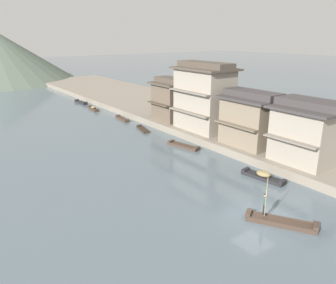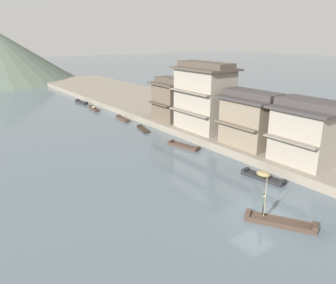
{
  "view_description": "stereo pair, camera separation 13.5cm",
  "coord_description": "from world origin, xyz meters",
  "px_view_note": "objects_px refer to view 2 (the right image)",
  "views": [
    {
      "loc": [
        -18.43,
        -14.21,
        12.82
      ],
      "look_at": [
        2.7,
        14.91,
        1.32
      ],
      "focal_mm": 35.8,
      "sensor_mm": 36.0,
      "label": 1
    },
    {
      "loc": [
        -18.32,
        -14.29,
        12.82
      ],
      "look_at": [
        2.7,
        14.91,
        1.32
      ],
      "focal_mm": 35.8,
      "sensor_mm": 36.0,
      "label": 2
    }
  ],
  "objects_px": {
    "boatman_person": "(264,202)",
    "house_waterfront_second": "(251,119)",
    "boat_moored_nearest": "(94,109)",
    "house_waterfront_nearest": "(308,132)",
    "house_waterfront_tall": "(204,97)",
    "house_waterfront_narrow": "(172,99)",
    "boat_midriver_drifting": "(143,129)",
    "boat_midriver_upstream": "(263,176)",
    "boat_moored_third": "(82,102)",
    "boat_moored_second": "(123,119)",
    "boat_foreground_poled": "(280,222)",
    "boat_moored_far": "(184,146)"
  },
  "relations": [
    {
      "from": "boat_foreground_poled",
      "to": "house_waterfront_nearest",
      "type": "xyz_separation_m",
      "value": [
        10.64,
        5.07,
        3.71
      ]
    },
    {
      "from": "boat_midriver_upstream",
      "to": "boat_moored_second",
      "type": "bearing_deg",
      "value": 89.22
    },
    {
      "from": "boat_midriver_upstream",
      "to": "house_waterfront_second",
      "type": "bearing_deg",
      "value": 51.2
    },
    {
      "from": "boat_foreground_poled",
      "to": "boat_moored_third",
      "type": "height_order",
      "value": "boat_moored_third"
    },
    {
      "from": "boat_moored_nearest",
      "to": "house_waterfront_tall",
      "type": "relative_size",
      "value": 0.47
    },
    {
      "from": "boat_foreground_poled",
      "to": "house_waterfront_nearest",
      "type": "distance_m",
      "value": 12.35
    },
    {
      "from": "boatman_person",
      "to": "boat_midriver_upstream",
      "type": "relative_size",
      "value": 0.7
    },
    {
      "from": "boat_moored_third",
      "to": "house_waterfront_second",
      "type": "relative_size",
      "value": 0.59
    },
    {
      "from": "boat_midriver_drifting",
      "to": "boatman_person",
      "type": "bearing_deg",
      "value": -102.67
    },
    {
      "from": "boat_moored_far",
      "to": "house_waterfront_nearest",
      "type": "xyz_separation_m",
      "value": [
        5.53,
        -12.45,
        3.74
      ]
    },
    {
      "from": "boat_midriver_drifting",
      "to": "house_waterfront_nearest",
      "type": "height_order",
      "value": "house_waterfront_nearest"
    },
    {
      "from": "boat_moored_second",
      "to": "house_waterfront_second",
      "type": "bearing_deg",
      "value": -78.45
    },
    {
      "from": "house_waterfront_nearest",
      "to": "house_waterfront_second",
      "type": "xyz_separation_m",
      "value": [
        -0.45,
        6.83,
        0.0
      ]
    },
    {
      "from": "boatman_person",
      "to": "house_waterfront_second",
      "type": "bearing_deg",
      "value": 44.99
    },
    {
      "from": "house_waterfront_nearest",
      "to": "house_waterfront_tall",
      "type": "relative_size",
      "value": 0.74
    },
    {
      "from": "boat_midriver_upstream",
      "to": "house_waterfront_tall",
      "type": "xyz_separation_m",
      "value": [
        4.95,
        14.05,
        4.89
      ]
    },
    {
      "from": "boat_moored_third",
      "to": "house_waterfront_narrow",
      "type": "height_order",
      "value": "house_waterfront_narrow"
    },
    {
      "from": "boat_moored_second",
      "to": "house_waterfront_tall",
      "type": "bearing_deg",
      "value": -71.86
    },
    {
      "from": "house_waterfront_nearest",
      "to": "boat_moored_nearest",
      "type": "bearing_deg",
      "value": 98.29
    },
    {
      "from": "house_waterfront_second",
      "to": "boat_foreground_poled",
      "type": "bearing_deg",
      "value": -130.58
    },
    {
      "from": "boat_moored_second",
      "to": "boat_moored_far",
      "type": "bearing_deg",
      "value": -92.09
    },
    {
      "from": "boatman_person",
      "to": "boat_moored_far",
      "type": "height_order",
      "value": "boatman_person"
    },
    {
      "from": "house_waterfront_second",
      "to": "house_waterfront_tall",
      "type": "xyz_separation_m",
      "value": [
        0.08,
        8.0,
        1.29
      ]
    },
    {
      "from": "boat_moored_third",
      "to": "boat_moored_far",
      "type": "height_order",
      "value": "boat_moored_third"
    },
    {
      "from": "boat_moored_nearest",
      "to": "house_waterfront_nearest",
      "type": "distance_m",
      "value": 38.92
    },
    {
      "from": "house_waterfront_nearest",
      "to": "house_waterfront_tall",
      "type": "xyz_separation_m",
      "value": [
        -0.37,
        14.83,
        1.29
      ]
    },
    {
      "from": "boat_midriver_upstream",
      "to": "house_waterfront_second",
      "type": "xyz_separation_m",
      "value": [
        4.87,
        6.05,
        3.6
      ]
    },
    {
      "from": "boat_moored_nearest",
      "to": "boat_moored_second",
      "type": "relative_size",
      "value": 1.05
    },
    {
      "from": "house_waterfront_narrow",
      "to": "boat_moored_second",
      "type": "bearing_deg",
      "value": 121.37
    },
    {
      "from": "house_waterfront_second",
      "to": "boat_moored_nearest",
      "type": "bearing_deg",
      "value": 99.26
    },
    {
      "from": "boat_midriver_drifting",
      "to": "house_waterfront_nearest",
      "type": "relative_size",
      "value": 0.58
    },
    {
      "from": "boat_midriver_upstream",
      "to": "house_waterfront_tall",
      "type": "height_order",
      "value": "house_waterfront_tall"
    },
    {
      "from": "house_waterfront_tall",
      "to": "boat_midriver_upstream",
      "type": "bearing_deg",
      "value": -109.4
    },
    {
      "from": "boat_moored_second",
      "to": "house_waterfront_second",
      "type": "relative_size",
      "value": 0.59
    },
    {
      "from": "boat_foreground_poled",
      "to": "boat_midriver_upstream",
      "type": "xyz_separation_m",
      "value": [
        5.32,
        5.84,
        0.11
      ]
    },
    {
      "from": "boat_foreground_poled",
      "to": "boatman_person",
      "type": "xyz_separation_m",
      "value": [
        -0.66,
        1.05,
        1.37
      ]
    },
    {
      "from": "house_waterfront_second",
      "to": "house_waterfront_tall",
      "type": "distance_m",
      "value": 8.1
    },
    {
      "from": "boat_midriver_drifting",
      "to": "house_waterfront_tall",
      "type": "xyz_separation_m",
      "value": [
        5.14,
        -6.9,
        5.05
      ]
    },
    {
      "from": "boat_midriver_upstream",
      "to": "house_waterfront_nearest",
      "type": "relative_size",
      "value": 0.67
    },
    {
      "from": "boatman_person",
      "to": "boat_midriver_drifting",
      "type": "height_order",
      "value": "boatman_person"
    },
    {
      "from": "boatman_person",
      "to": "boat_moored_nearest",
      "type": "height_order",
      "value": "boatman_person"
    },
    {
      "from": "boat_moored_nearest",
      "to": "house_waterfront_narrow",
      "type": "relative_size",
      "value": 0.67
    },
    {
      "from": "boat_midriver_upstream",
      "to": "house_waterfront_second",
      "type": "height_order",
      "value": "house_waterfront_second"
    },
    {
      "from": "boatman_person",
      "to": "boat_midriver_upstream",
      "type": "bearing_deg",
      "value": 38.68
    },
    {
      "from": "boatman_person",
      "to": "house_waterfront_nearest",
      "type": "height_order",
      "value": "house_waterfront_nearest"
    },
    {
      "from": "boat_moored_nearest",
      "to": "boat_moored_third",
      "type": "distance_m",
      "value": 7.02
    },
    {
      "from": "boat_moored_nearest",
      "to": "boat_moored_second",
      "type": "height_order",
      "value": "boat_moored_nearest"
    },
    {
      "from": "house_waterfront_nearest",
      "to": "boat_moored_second",
      "type": "bearing_deg",
      "value": 99.73
    },
    {
      "from": "boat_foreground_poled",
      "to": "boatman_person",
      "type": "bearing_deg",
      "value": 121.85
    },
    {
      "from": "boat_midriver_drifting",
      "to": "house_waterfront_second",
      "type": "bearing_deg",
      "value": -71.26
    }
  ]
}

